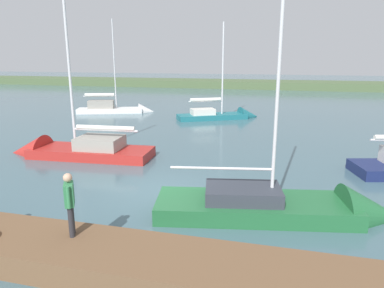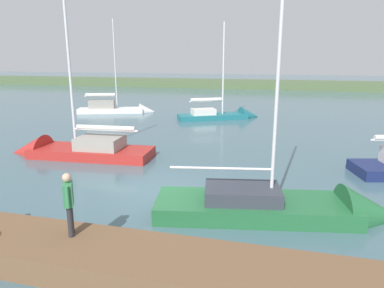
{
  "view_description": "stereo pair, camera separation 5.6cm",
  "coord_description": "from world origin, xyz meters",
  "px_view_note": "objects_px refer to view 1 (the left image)",
  "views": [
    {
      "loc": [
        -4.22,
        12.15,
        5.09
      ],
      "look_at": [
        -0.31,
        -3.21,
        1.17
      ],
      "focal_mm": 32.81,
      "sensor_mm": 36.0,
      "label": 1
    },
    {
      "loc": [
        -4.27,
        12.14,
        5.09
      ],
      "look_at": [
        -0.31,
        -3.21,
        1.17
      ],
      "focal_mm": 32.81,
      "sensor_mm": 36.0,
      "label": 2
    }
  ],
  "objects_px": {
    "sailboat_behind_pier": "(225,116)",
    "sailboat_outer_mooring": "(296,212)",
    "sailboat_far_right": "(70,154)",
    "sailboat_near_dock": "(119,110)",
    "person_on_dock": "(70,200)"
  },
  "relations": [
    {
      "from": "sailboat_far_right",
      "to": "sailboat_behind_pier",
      "type": "distance_m",
      "value": 15.01
    },
    {
      "from": "person_on_dock",
      "to": "sailboat_far_right",
      "type": "bearing_deg",
      "value": 93.77
    },
    {
      "from": "sailboat_behind_pier",
      "to": "sailboat_outer_mooring",
      "type": "xyz_separation_m",
      "value": [
        -5.3,
        18.35,
        -0.03
      ]
    },
    {
      "from": "sailboat_behind_pier",
      "to": "person_on_dock",
      "type": "bearing_deg",
      "value": -119.58
    },
    {
      "from": "sailboat_behind_pier",
      "to": "sailboat_outer_mooring",
      "type": "distance_m",
      "value": 19.1
    },
    {
      "from": "sailboat_outer_mooring",
      "to": "person_on_dock",
      "type": "distance_m",
      "value": 7.08
    },
    {
      "from": "sailboat_near_dock",
      "to": "sailboat_outer_mooring",
      "type": "relative_size",
      "value": 0.96
    },
    {
      "from": "sailboat_outer_mooring",
      "to": "person_on_dock",
      "type": "bearing_deg",
      "value": -155.53
    },
    {
      "from": "sailboat_outer_mooring",
      "to": "person_on_dock",
      "type": "xyz_separation_m",
      "value": [
        5.67,
        3.97,
        1.45
      ]
    },
    {
      "from": "sailboat_near_dock",
      "to": "sailboat_far_right",
      "type": "bearing_deg",
      "value": -93.76
    },
    {
      "from": "sailboat_far_right",
      "to": "sailboat_near_dock",
      "type": "relative_size",
      "value": 1.0
    },
    {
      "from": "sailboat_far_right",
      "to": "sailboat_outer_mooring",
      "type": "xyz_separation_m",
      "value": [
        -11.42,
        4.65,
        0.04
      ]
    },
    {
      "from": "sailboat_near_dock",
      "to": "sailboat_outer_mooring",
      "type": "xyz_separation_m",
      "value": [
        -15.58,
        19.17,
        -0.06
      ]
    },
    {
      "from": "sailboat_behind_pier",
      "to": "person_on_dock",
      "type": "xyz_separation_m",
      "value": [
        0.38,
        22.32,
        1.42
      ]
    },
    {
      "from": "sailboat_near_dock",
      "to": "sailboat_behind_pier",
      "type": "xyz_separation_m",
      "value": [
        -10.29,
        0.82,
        -0.03
      ]
    }
  ]
}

